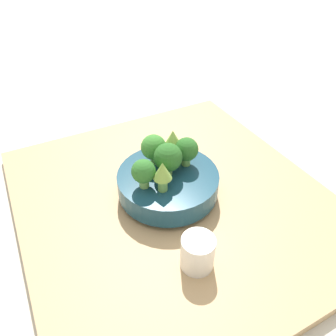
{
  "coord_description": "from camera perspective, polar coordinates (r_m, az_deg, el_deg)",
  "views": [
    {
      "loc": [
        0.56,
        -0.31,
        0.64
      ],
      "look_at": [
        -0.01,
        -0.01,
        0.12
      ],
      "focal_mm": 35.0,
      "sensor_mm": 36.0,
      "label": 1
    }
  ],
  "objects": [
    {
      "name": "broccoli_floret_left",
      "position": [
        0.84,
        -2.52,
        3.58
      ],
      "size": [
        0.07,
        0.07,
        0.09
      ],
      "color": "#609347",
      "rests_on": "bowl"
    },
    {
      "name": "broccoli_floret_center",
      "position": [
        0.81,
        0.0,
        1.8
      ],
      "size": [
        0.07,
        0.07,
        0.09
      ],
      "color": "#7AB256",
      "rests_on": "bowl"
    },
    {
      "name": "ground_plane",
      "position": [
        0.9,
        0.96,
        -6.35
      ],
      "size": [
        6.0,
        6.0,
        0.0
      ],
      "primitive_type": "plane",
      "color": "beige"
    },
    {
      "name": "table",
      "position": [
        0.89,
        0.97,
        -5.65
      ],
      "size": [
        0.84,
        0.78,
        0.03
      ],
      "color": "tan",
      "rests_on": "ground_plane"
    },
    {
      "name": "cup",
      "position": [
        0.71,
        5.16,
        -14.46
      ],
      "size": [
        0.07,
        0.07,
        0.08
      ],
      "color": "silver",
      "rests_on": "table"
    },
    {
      "name": "romanesco_piece_far",
      "position": [
        0.85,
        0.84,
        4.5
      ],
      "size": [
        0.07,
        0.07,
        0.1
      ],
      "color": "#7AB256",
      "rests_on": "bowl"
    },
    {
      "name": "broccoli_floret_front",
      "position": [
        0.78,
        -4.35,
        -0.61
      ],
      "size": [
        0.06,
        0.06,
        0.08
      ],
      "color": "#7AB256",
      "rests_on": "bowl"
    },
    {
      "name": "broccoli_floret_back",
      "position": [
        0.84,
        3.23,
        3.17
      ],
      "size": [
        0.06,
        0.06,
        0.08
      ],
      "color": "#6BA34C",
      "rests_on": "bowl"
    },
    {
      "name": "romanesco_piece_near",
      "position": [
        0.76,
        -0.96,
        -0.9
      ],
      "size": [
        0.04,
        0.04,
        0.08
      ],
      "color": "#6BA34C",
      "rests_on": "bowl"
    },
    {
      "name": "bowl",
      "position": [
        0.86,
        0.0,
        -2.6
      ],
      "size": [
        0.26,
        0.26,
        0.07
      ],
      "color": "navy",
      "rests_on": "table"
    }
  ]
}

